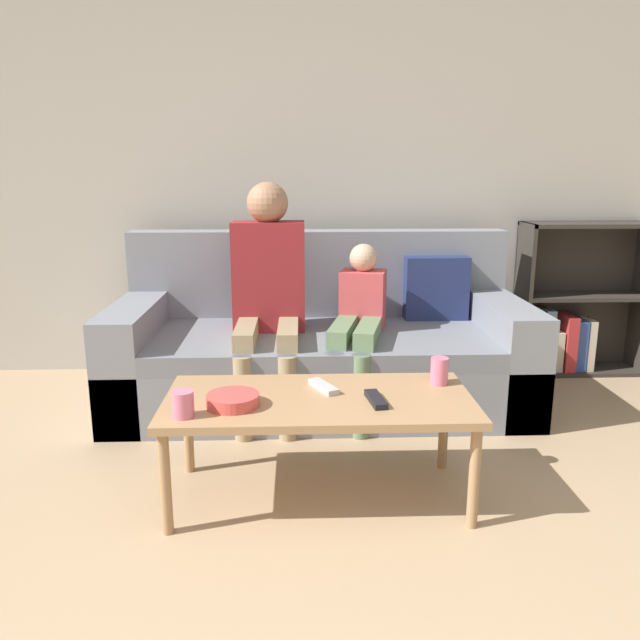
{
  "coord_description": "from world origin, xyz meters",
  "views": [
    {
      "loc": [
        -0.03,
        -1.04,
        1.25
      ],
      "look_at": [
        0.07,
        1.69,
        0.59
      ],
      "focal_mm": 35.0,
      "sensor_mm": 36.0,
      "label": 1
    }
  ],
  "objects_px": {
    "cup_far": "(183,404)",
    "person_adult": "(268,283)",
    "bookshelf": "(571,313)",
    "coffee_table": "(319,407)",
    "tv_remote_1": "(323,387)",
    "person_child": "(358,320)",
    "cup_near": "(439,371)",
    "tv_remote_0": "(376,399)",
    "couch": "(322,349)",
    "snack_bowl": "(233,400)"
  },
  "relations": [
    {
      "from": "bookshelf",
      "to": "cup_near",
      "type": "distance_m",
      "value": 1.83
    },
    {
      "from": "person_child",
      "to": "tv_remote_0",
      "type": "distance_m",
      "value": 0.97
    },
    {
      "from": "coffee_table",
      "to": "tv_remote_0",
      "type": "bearing_deg",
      "value": -16.41
    },
    {
      "from": "bookshelf",
      "to": "tv_remote_0",
      "type": "relative_size",
      "value": 5.36
    },
    {
      "from": "cup_near",
      "to": "snack_bowl",
      "type": "xyz_separation_m",
      "value": [
        -0.8,
        -0.21,
        -0.03
      ]
    },
    {
      "from": "cup_far",
      "to": "coffee_table",
      "type": "bearing_deg",
      "value": 20.18
    },
    {
      "from": "person_adult",
      "to": "person_child",
      "type": "height_order",
      "value": "person_adult"
    },
    {
      "from": "couch",
      "to": "person_adult",
      "type": "distance_m",
      "value": 0.49
    },
    {
      "from": "tv_remote_0",
      "to": "person_child",
      "type": "bearing_deg",
      "value": 80.43
    },
    {
      "from": "person_adult",
      "to": "cup_far",
      "type": "bearing_deg",
      "value": -101.71
    },
    {
      "from": "snack_bowl",
      "to": "coffee_table",
      "type": "bearing_deg",
      "value": 14.27
    },
    {
      "from": "bookshelf",
      "to": "tv_remote_1",
      "type": "bearing_deg",
      "value": -138.15
    },
    {
      "from": "couch",
      "to": "cup_near",
      "type": "relative_size",
      "value": 19.95
    },
    {
      "from": "bookshelf",
      "to": "cup_near",
      "type": "height_order",
      "value": "bookshelf"
    },
    {
      "from": "bookshelf",
      "to": "person_child",
      "type": "distance_m",
      "value": 1.55
    },
    {
      "from": "coffee_table",
      "to": "person_adult",
      "type": "bearing_deg",
      "value": 103.08
    },
    {
      "from": "coffee_table",
      "to": "person_child",
      "type": "xyz_separation_m",
      "value": [
        0.24,
        0.91,
        0.12
      ]
    },
    {
      "from": "bookshelf",
      "to": "cup_far",
      "type": "bearing_deg",
      "value": -141.07
    },
    {
      "from": "tv_remote_1",
      "to": "person_child",
      "type": "bearing_deg",
      "value": 48.81
    },
    {
      "from": "bookshelf",
      "to": "couch",
      "type": "bearing_deg",
      "value": -163.75
    },
    {
      "from": "couch",
      "to": "coffee_table",
      "type": "relative_size",
      "value": 1.88
    },
    {
      "from": "couch",
      "to": "cup_far",
      "type": "xyz_separation_m",
      "value": [
        -0.53,
        -1.25,
        0.17
      ]
    },
    {
      "from": "bookshelf",
      "to": "person_child",
      "type": "xyz_separation_m",
      "value": [
        -1.41,
        -0.63,
        0.11
      ]
    },
    {
      "from": "person_child",
      "to": "tv_remote_1",
      "type": "distance_m",
      "value": 0.85
    },
    {
      "from": "cup_far",
      "to": "tv_remote_1",
      "type": "xyz_separation_m",
      "value": [
        0.5,
        0.26,
        -0.04
      ]
    },
    {
      "from": "tv_remote_1",
      "to": "cup_near",
      "type": "bearing_deg",
      "value": -20.88
    },
    {
      "from": "cup_near",
      "to": "snack_bowl",
      "type": "height_order",
      "value": "cup_near"
    },
    {
      "from": "couch",
      "to": "snack_bowl",
      "type": "bearing_deg",
      "value": -107.78
    },
    {
      "from": "cup_far",
      "to": "tv_remote_1",
      "type": "relative_size",
      "value": 0.54
    },
    {
      "from": "person_adult",
      "to": "snack_bowl",
      "type": "bearing_deg",
      "value": -94.23
    },
    {
      "from": "cup_far",
      "to": "snack_bowl",
      "type": "distance_m",
      "value": 0.19
    },
    {
      "from": "coffee_table",
      "to": "person_child",
      "type": "distance_m",
      "value": 0.95
    },
    {
      "from": "couch",
      "to": "person_adult",
      "type": "xyz_separation_m",
      "value": [
        -0.28,
        -0.09,
        0.39
      ]
    },
    {
      "from": "coffee_table",
      "to": "person_adult",
      "type": "height_order",
      "value": "person_adult"
    },
    {
      "from": "couch",
      "to": "person_child",
      "type": "xyz_separation_m",
      "value": [
        0.18,
        -0.17,
        0.2
      ]
    },
    {
      "from": "person_adult",
      "to": "bookshelf",
      "type": "bearing_deg",
      "value": 16.99
    },
    {
      "from": "bookshelf",
      "to": "person_child",
      "type": "bearing_deg",
      "value": -155.87
    },
    {
      "from": "bookshelf",
      "to": "coffee_table",
      "type": "relative_size",
      "value": 0.81
    },
    {
      "from": "bookshelf",
      "to": "coffee_table",
      "type": "bearing_deg",
      "value": -136.91
    },
    {
      "from": "tv_remote_0",
      "to": "tv_remote_1",
      "type": "height_order",
      "value": "same"
    },
    {
      "from": "bookshelf",
      "to": "coffee_table",
      "type": "xyz_separation_m",
      "value": [
        -1.64,
        -1.54,
        -0.0
      ]
    },
    {
      "from": "couch",
      "to": "coffee_table",
      "type": "distance_m",
      "value": 1.08
    },
    {
      "from": "tv_remote_1",
      "to": "coffee_table",
      "type": "bearing_deg",
      "value": -130.48
    },
    {
      "from": "cup_far",
      "to": "tv_remote_0",
      "type": "distance_m",
      "value": 0.7
    },
    {
      "from": "cup_far",
      "to": "person_adult",
      "type": "bearing_deg",
      "value": 77.86
    },
    {
      "from": "cup_near",
      "to": "person_adult",
      "type": "bearing_deg",
      "value": 129.95
    },
    {
      "from": "tv_remote_0",
      "to": "tv_remote_1",
      "type": "distance_m",
      "value": 0.24
    },
    {
      "from": "tv_remote_1",
      "to": "snack_bowl",
      "type": "distance_m",
      "value": 0.37
    },
    {
      "from": "bookshelf",
      "to": "cup_far",
      "type": "height_order",
      "value": "bookshelf"
    },
    {
      "from": "person_child",
      "to": "cup_near",
      "type": "distance_m",
      "value": 0.82
    }
  ]
}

